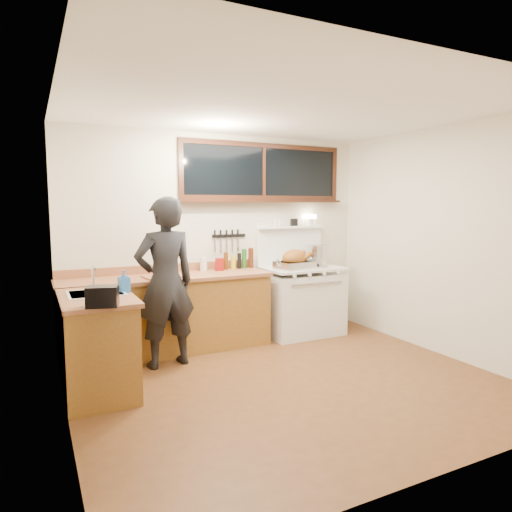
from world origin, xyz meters
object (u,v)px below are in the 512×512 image
vintage_stove (301,299)px  cutting_board (165,272)px  man (165,283)px  roast_turkey (295,261)px

vintage_stove → cutting_board: 1.91m
vintage_stove → man: man is taller
vintage_stove → cutting_board: bearing=-178.5°
man → cutting_board: (0.10, 0.37, 0.05)m
man → cutting_board: man is taller
man → roast_turkey: (1.77, 0.28, 0.10)m
cutting_board → man: bearing=-104.9°
vintage_stove → man: (-1.95, -0.41, 0.44)m
vintage_stove → roast_turkey: vintage_stove is taller
man → roast_turkey: 1.79m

